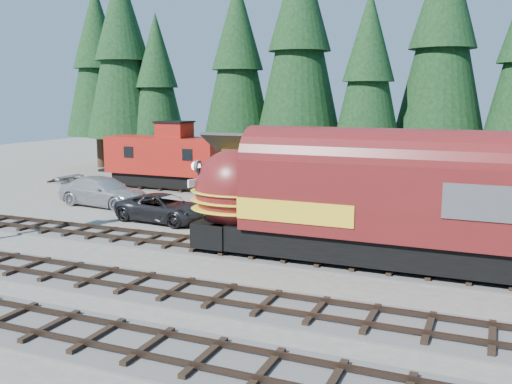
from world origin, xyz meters
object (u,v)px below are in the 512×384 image
at_px(locomotive, 359,206).
at_px(pickup_truck_a, 164,208).
at_px(caboose, 165,158).
at_px(pickup_truck_b, 104,192).
at_px(depot, 333,174).

height_order(locomotive, pickup_truck_a, locomotive).
bearing_deg(caboose, locomotive, -37.38).
bearing_deg(locomotive, pickup_truck_b, 160.07).
relative_size(depot, pickup_truck_b, 1.97).
height_order(caboose, pickup_truck_a, caboose).
distance_m(locomotive, pickup_truck_a, 13.07).
relative_size(locomotive, caboose, 1.75).
xyz_separation_m(depot, pickup_truck_b, (-15.59, 0.22, -2.02)).
xyz_separation_m(locomotive, pickup_truck_b, (-18.55, 6.72, -1.66)).
height_order(pickup_truck_a, pickup_truck_b, pickup_truck_b).
bearing_deg(pickup_truck_a, depot, -69.85).
bearing_deg(pickup_truck_a, pickup_truck_b, 73.52).
xyz_separation_m(depot, caboose, (-15.37, 7.50, -0.53)).
distance_m(locomotive, pickup_truck_b, 19.80).
relative_size(locomotive, pickup_truck_a, 2.85).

